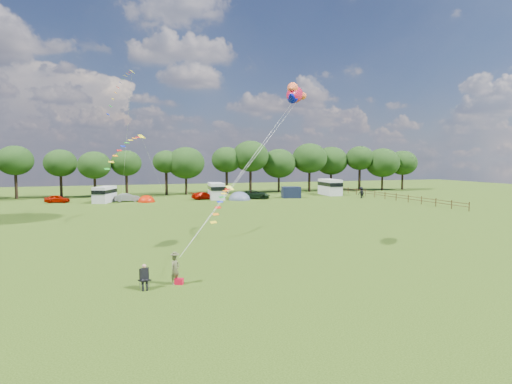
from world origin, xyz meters
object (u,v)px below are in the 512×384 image
object	(u,v)px
car_b	(127,198)
campervan_b	(105,194)
campervan_c	(216,190)
campervan_d	(330,187)
walker_a	(361,193)
fish_kite	(294,94)
car_a	(57,199)
tent_orange	(147,202)
walker_b	(361,193)
car_c	(204,196)
car_d	(254,195)
tent_greyblue	(239,200)
camp_chair	(144,274)
kite_flyer	(175,270)

from	to	relation	value
car_b	campervan_b	bearing A→B (deg)	91.78
campervan_c	campervan_d	distance (m)	22.04
campervan_c	walker_a	xyz separation A→B (m)	(24.66, -5.16, -0.59)
campervan_c	fish_kite	xyz separation A→B (m)	(-3.78, -41.58, 9.83)
car_a	car_b	world-z (taller)	car_b
tent_orange	walker_b	distance (m)	35.62
car_c	tent_orange	world-z (taller)	car_c
car_b	tent_orange	xyz separation A→B (m)	(2.81, -1.62, -0.62)
campervan_b	campervan_c	distance (m)	17.63
campervan_d	walker_b	size ratio (longest dim) A/B	3.13
car_d	tent_greyblue	bearing A→B (deg)	128.55
campervan_d	camp_chair	distance (m)	61.06
car_b	walker_b	distance (m)	38.63
tent_orange	walker_a	world-z (taller)	walker_a
car_c	fish_kite	distance (m)	42.88
kite_flyer	campervan_d	bearing A→B (deg)	15.25
camp_chair	car_b	bearing A→B (deg)	66.27
car_d	camp_chair	bearing A→B (deg)	173.97
campervan_d	car_c	bearing A→B (deg)	98.05
tent_orange	camp_chair	distance (m)	46.06
car_c	kite_flyer	xyz separation A→B (m)	(-10.95, -47.08, 0.18)
car_a	car_b	distance (m)	10.34
camp_chair	walker_a	bearing A→B (deg)	23.81
car_b	campervan_d	bearing A→B (deg)	-87.62
camp_chair	campervan_c	bearing A→B (deg)	49.55
car_b	tent_orange	bearing A→B (deg)	-119.64
car_a	campervan_b	size ratio (longest dim) A/B	0.67
campervan_d	fish_kite	world-z (taller)	fish_kite
car_d	tent_greyblue	world-z (taller)	car_d
campervan_b	tent_greyblue	distance (m)	21.10
car_b	car_c	size ratio (longest dim) A/B	0.88
campervan_d	walker_b	xyz separation A→B (m)	(1.80, -7.81, -0.59)
car_c	campervan_c	size ratio (longest dim) A/B	0.72
kite_flyer	walker_b	distance (m)	54.88
campervan_c	campervan_d	size ratio (longest dim) A/B	0.93
car_a	campervan_c	size ratio (longest dim) A/B	0.64
walker_a	tent_greyblue	bearing A→B (deg)	-18.17
car_d	walker_b	size ratio (longest dim) A/B	2.71
car_a	walker_a	distance (m)	49.63
car_b	campervan_b	distance (m)	3.42
car_c	car_b	bearing A→B (deg)	77.48
car_a	walker_b	world-z (taller)	walker_b
walker_b	car_b	bearing A→B (deg)	-24.17
campervan_c	car_c	bearing A→B (deg)	98.43
walker_b	tent_orange	bearing A→B (deg)	-22.36
campervan_b	campervan_c	world-z (taller)	campervan_c
campervan_c	walker_a	world-z (taller)	campervan_c
car_a	tent_greyblue	world-z (taller)	tent_greyblue
campervan_c	tent_greyblue	world-z (taller)	campervan_c
campervan_d	kite_flyer	distance (m)	59.84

